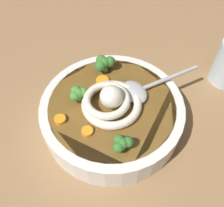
% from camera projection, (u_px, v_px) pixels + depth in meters
% --- Properties ---
extents(table_slab, '(1.30, 1.30, 0.04)m').
position_uv_depth(table_slab, '(113.00, 115.00, 0.52)').
color(table_slab, '#936D47').
rests_on(table_slab, ground).
extents(soup_bowl, '(0.27, 0.27, 0.06)m').
position_uv_depth(soup_bowl, '(112.00, 112.00, 0.47)').
color(soup_bowl, white).
rests_on(soup_bowl, table_slab).
extents(noodle_pile, '(0.12, 0.12, 0.05)m').
position_uv_depth(noodle_pile, '(110.00, 101.00, 0.43)').
color(noodle_pile, silver).
rests_on(noodle_pile, soup_bowl).
extents(soup_spoon, '(0.18, 0.07, 0.02)m').
position_uv_depth(soup_spoon, '(141.00, 89.00, 0.45)').
color(soup_spoon, '#B7B7BC').
rests_on(soup_spoon, soup_bowl).
extents(broccoli_floret_right, '(0.04, 0.03, 0.03)m').
position_uv_depth(broccoli_floret_right, '(122.00, 143.00, 0.37)').
color(broccoli_floret_right, '#7A9E60').
rests_on(broccoli_floret_right, soup_bowl).
extents(broccoli_floret_center, '(0.04, 0.04, 0.03)m').
position_uv_depth(broccoli_floret_center, '(104.00, 63.00, 0.48)').
color(broccoli_floret_center, '#7A9E60').
rests_on(broccoli_floret_center, soup_bowl).
extents(broccoli_floret_front, '(0.04, 0.03, 0.03)m').
position_uv_depth(broccoli_floret_front, '(78.00, 93.00, 0.43)').
color(broccoli_floret_front, '#7A9E60').
rests_on(broccoli_floret_front, soup_bowl).
extents(carrot_slice_left, '(0.03, 0.03, 0.01)m').
position_uv_depth(carrot_slice_left, '(103.00, 81.00, 0.47)').
color(carrot_slice_left, orange).
rests_on(carrot_slice_left, soup_bowl).
extents(carrot_slice_rear, '(0.02, 0.02, 0.01)m').
position_uv_depth(carrot_slice_rear, '(60.00, 119.00, 0.42)').
color(carrot_slice_rear, orange).
rests_on(carrot_slice_rear, soup_bowl).
extents(carrot_slice_near_spoon, '(0.02, 0.02, 0.01)m').
position_uv_depth(carrot_slice_near_spoon, '(87.00, 131.00, 0.40)').
color(carrot_slice_near_spoon, orange).
rests_on(carrot_slice_near_spoon, soup_bowl).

